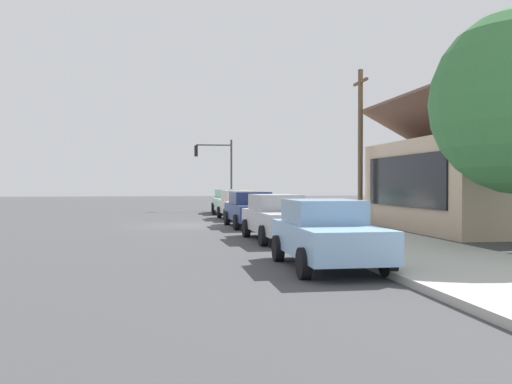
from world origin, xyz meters
TOP-DOWN VIEW (x-y plane):
  - ground_plane at (0.00, 0.00)m, footprint 120.00×120.00m
  - sidewalk_curb at (0.00, 5.60)m, footprint 60.00×4.20m
  - car_seafoam at (-10.28, 2.84)m, footprint 4.62×2.26m
  - car_ivory at (-4.14, 2.81)m, footprint 4.42×2.17m
  - car_navy at (1.28, 2.70)m, footprint 4.63×2.20m
  - car_silver at (7.33, 2.72)m, footprint 4.89×2.08m
  - car_skyblue at (13.61, 2.65)m, footprint 4.34×2.06m
  - storefront_building at (4.37, 11.98)m, footprint 9.84×6.95m
  - traffic_light_main at (-14.62, 2.54)m, footprint 0.37×2.79m
  - utility_pole_wooden at (0.38, 8.20)m, footprint 1.80×0.24m
  - fire_hydrant_red at (7.30, 4.20)m, footprint 0.22×0.22m

SIDE VIEW (x-z plane):
  - ground_plane at x=0.00m, z-range 0.00..0.00m
  - sidewalk_curb at x=0.00m, z-range 0.00..0.16m
  - fire_hydrant_red at x=7.30m, z-range 0.14..0.85m
  - car_ivory at x=-4.14m, z-range 0.02..1.61m
  - car_skyblue at x=13.61m, z-range 0.02..1.61m
  - car_silver at x=7.33m, z-range 0.02..1.61m
  - car_seafoam at x=-10.28m, z-range 0.02..1.61m
  - car_navy at x=1.28m, z-range 0.02..1.61m
  - storefront_building at x=4.37m, z-range -0.81..4.88m
  - traffic_light_main at x=-14.62m, z-range 0.89..6.09m
  - utility_pole_wooden at x=0.38m, z-range 0.18..7.68m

